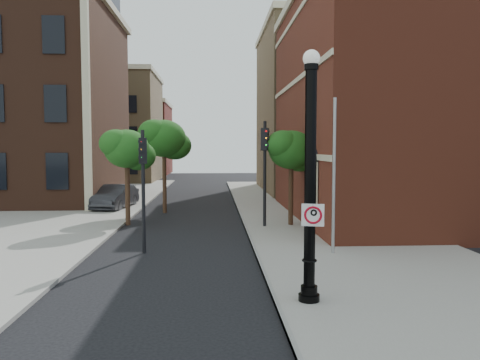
{
  "coord_description": "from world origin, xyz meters",
  "views": [
    {
      "loc": [
        0.5,
        -11.46,
        3.92
      ],
      "look_at": [
        1.27,
        2.0,
        2.98
      ],
      "focal_mm": 35.0,
      "sensor_mm": 36.0,
      "label": 1
    }
  ],
  "objects": [
    {
      "name": "street_tree_c",
      "position": [
        4.34,
        11.26,
        3.74
      ],
      "size": [
        2.63,
        2.38,
        4.75
      ],
      "color": "#372016",
      "rests_on": "ground"
    },
    {
      "name": "traffic_signal_right",
      "position": [
        2.98,
        10.84,
        3.48
      ],
      "size": [
        0.42,
        0.46,
        5.17
      ],
      "rotation": [
        0.0,
        0.0,
        -0.41
      ],
      "color": "black",
      "rests_on": "ground"
    },
    {
      "name": "traffic_signal_left",
      "position": [
        -2.08,
        5.82,
        3.07
      ],
      "size": [
        0.33,
        0.39,
        4.56
      ],
      "rotation": [
        0.0,
        0.0,
        0.2
      ],
      "color": "black",
      "rests_on": "ground"
    },
    {
      "name": "no_parking_sign",
      "position": [
        2.9,
        -0.37,
        2.29
      ],
      "size": [
        0.53,
        0.16,
        0.55
      ],
      "rotation": [
        0.0,
        0.0,
        -0.25
      ],
      "color": "white",
      "rests_on": "ground"
    },
    {
      "name": "street_tree_b",
      "position": [
        -2.37,
        16.6,
        4.39
      ],
      "size": [
        3.08,
        2.79,
        5.56
      ],
      "color": "#372016",
      "rests_on": "ground"
    },
    {
      "name": "sidewalk_right",
      "position": [
        6.0,
        10.0,
        0.06
      ],
      "size": [
        8.0,
        60.0,
        0.12
      ],
      "primitive_type": "cube",
      "color": "gray",
      "rests_on": "ground"
    },
    {
      "name": "sidewalk_left",
      "position": [
        -9.0,
        18.0,
        0.06
      ],
      "size": [
        10.0,
        50.0,
        0.12
      ],
      "primitive_type": "cube",
      "color": "gray",
      "rests_on": "ground"
    },
    {
      "name": "bg_building_tan_a",
      "position": [
        -12.0,
        44.0,
        6.0
      ],
      "size": [
        12.0,
        12.0,
        12.0
      ],
      "primitive_type": "cube",
      "color": "#9A7D54",
      "rests_on": "ground"
    },
    {
      "name": "bg_building_tan_b",
      "position": [
        16.0,
        30.0,
        7.0
      ],
      "size": [
        22.0,
        14.0,
        14.0
      ],
      "primitive_type": "cube",
      "color": "#9A7D54",
      "rests_on": "ground"
    },
    {
      "name": "bg_building_red",
      "position": [
        -12.0,
        58.0,
        5.0
      ],
      "size": [
        12.0,
        12.0,
        10.0
      ],
      "primitive_type": "cube",
      "color": "maroon",
      "rests_on": "ground"
    },
    {
      "name": "parked_car",
      "position": [
        -5.72,
        18.49,
        0.78
      ],
      "size": [
        2.31,
        4.91,
        1.55
      ],
      "primitive_type": "imported",
      "rotation": [
        0.0,
        0.0,
        -0.14
      ],
      "color": "#2A2A2F",
      "rests_on": "ground"
    },
    {
      "name": "lamppost",
      "position": [
        2.86,
        -0.22,
        2.89
      ],
      "size": [
        0.53,
        0.53,
        6.26
      ],
      "color": "black",
      "rests_on": "ground"
    },
    {
      "name": "ground",
      "position": [
        0.0,
        0.0,
        0.0
      ],
      "size": [
        120.0,
        120.0,
        0.0
      ],
      "primitive_type": "plane",
      "color": "black",
      "rests_on": "ground"
    },
    {
      "name": "curb_edge",
      "position": [
        2.05,
        10.0,
        0.07
      ],
      "size": [
        0.1,
        60.0,
        0.14
      ],
      "primitive_type": "cube",
      "color": "gray",
      "rests_on": "ground"
    },
    {
      "name": "street_tree_a",
      "position": [
        -3.77,
        12.22,
        3.79
      ],
      "size": [
        2.67,
        2.41,
        4.81
      ],
      "color": "#372016",
      "rests_on": "ground"
    },
    {
      "name": "utility_pole",
      "position": [
        4.8,
        4.95,
        2.84
      ],
      "size": [
        0.11,
        0.11,
        5.68
      ],
      "primitive_type": "cylinder",
      "color": "#999999",
      "rests_on": "ground"
    }
  ]
}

